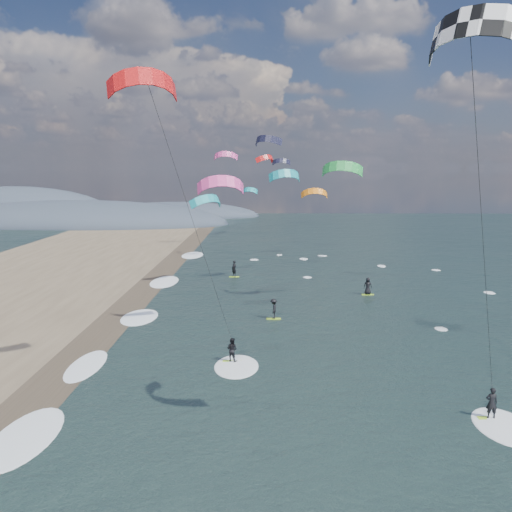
{
  "coord_description": "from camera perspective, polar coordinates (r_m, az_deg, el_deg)",
  "views": [
    {
      "loc": [
        -0.53,
        -16.87,
        11.44
      ],
      "look_at": [
        -1.0,
        12.0,
        7.0
      ],
      "focal_mm": 40.0,
      "sensor_mm": 36.0,
      "label": 1
    }
  ],
  "objects": [
    {
      "name": "kitesurfer_near_a",
      "position": [
        21.59,
        21.41,
        10.65
      ],
      "size": [
        7.49,
        9.12,
        16.94
      ],
      "color": "#A5DD27",
      "rests_on": "ground"
    },
    {
      "name": "coastal_hills",
      "position": [
        132.86,
        -18.58,
        3.35
      ],
      "size": [
        80.0,
        41.0,
        15.0
      ],
      "color": "#3D4756",
      "rests_on": "ground"
    },
    {
      "name": "far_kitesurfers",
      "position": [
        50.39,
        3.67,
        -3.45
      ],
      "size": [
        13.8,
        17.95,
        1.76
      ],
      "color": "#A5DD27",
      "rests_on": "ground"
    },
    {
      "name": "bg_kite_field",
      "position": [
        71.4,
        1.1,
        8.84
      ],
      "size": [
        15.69,
        68.47,
        8.31
      ],
      "color": "black",
      "rests_on": "ground"
    },
    {
      "name": "kitesurfer_near_b",
      "position": [
        28.89,
        -7.45,
        6.42
      ],
      "size": [
        6.83,
        8.55,
        16.45
      ],
      "color": "#A5DD27",
      "rests_on": "ground"
    },
    {
      "name": "shoreline_surf",
      "position": [
        35.16,
        -16.4,
        -10.62
      ],
      "size": [
        2.4,
        79.4,
        0.11
      ],
      "color": "white",
      "rests_on": "ground"
    },
    {
      "name": "wet_sand_strip",
      "position": [
        31.37,
        -21.18,
        -13.25
      ],
      "size": [
        3.0,
        240.0,
        0.0
      ],
      "primitive_type": "cube",
      "color": "#382D23",
      "rests_on": "ground"
    }
  ]
}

